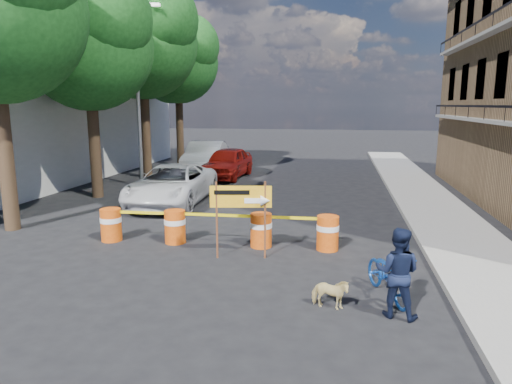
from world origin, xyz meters
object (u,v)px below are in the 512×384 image
at_px(detour_sign, 249,202).
at_px(bicycle, 389,254).
at_px(barrel_far_left, 111,224).
at_px(barrel_mid_right, 261,229).
at_px(dog, 330,293).
at_px(pedestrian, 397,273).
at_px(sedan_silver, 206,157).
at_px(barrel_far_right, 328,232).
at_px(sedan_red, 227,163).
at_px(barrel_mid_left, 175,226).
at_px(suv_white, 172,185).

distance_m(detour_sign, bicycle, 3.62).
bearing_deg(detour_sign, barrel_far_left, 159.25).
relative_size(barrel_mid_right, dog, 1.28).
distance_m(pedestrian, sedan_silver, 18.18).
bearing_deg(bicycle, sedan_silver, 98.33).
bearing_deg(sedan_silver, barrel_far_left, -90.82).
relative_size(barrel_mid_right, sedan_silver, 0.17).
relative_size(barrel_far_left, barrel_far_right, 1.00).
bearing_deg(dog, sedan_red, 30.77).
distance_m(barrel_far_right, pedestrian, 3.83).
xyz_separation_m(bicycle, dog, (-1.10, -0.71, -0.58)).
bearing_deg(barrel_mid_left, suv_white, 111.46).
bearing_deg(barrel_mid_right, bicycle, -42.74).
bearing_deg(sedan_silver, bicycle, -67.52).
bearing_deg(sedan_red, dog, -65.33).
bearing_deg(barrel_far_left, sedan_red, 87.53).
xyz_separation_m(barrel_mid_left, bicycle, (5.33, -2.68, 0.40)).
height_order(detour_sign, pedestrian, detour_sign).
distance_m(suv_white, sedan_red, 6.49).
relative_size(sedan_red, sedan_silver, 0.88).
bearing_deg(barrel_mid_right, detour_sign, -97.78).
height_order(suv_white, sedan_red, sedan_red).
xyz_separation_m(barrel_far_left, sedan_red, (0.49, 11.34, 0.31)).
relative_size(barrel_mid_left, sedan_red, 0.20).
distance_m(barrel_far_left, bicycle, 7.60).
xyz_separation_m(barrel_mid_right, dog, (1.87, -3.46, -0.17)).
xyz_separation_m(dog, sedan_silver, (-7.12, 16.10, 0.56)).
bearing_deg(pedestrian, sedan_red, -51.14).
bearing_deg(barrel_mid_left, detour_sign, -21.88).
bearing_deg(sedan_red, suv_white, -90.95).
xyz_separation_m(barrel_far_right, sedan_silver, (-6.98, 12.60, 0.39)).
xyz_separation_m(barrel_far_left, sedan_silver, (-1.08, 12.83, 0.39)).
relative_size(suv_white, sedan_red, 1.15).
bearing_deg(sedan_red, bicycle, -60.56).
xyz_separation_m(barrel_mid_right, bicycle, (2.97, -2.75, 0.40)).
xyz_separation_m(barrel_mid_right, suv_white, (-4.22, 4.68, 0.26)).
relative_size(barrel_far_left, dog, 1.28).
xyz_separation_m(barrel_mid_left, sedan_red, (-1.32, 11.21, 0.31)).
relative_size(barrel_mid_left, detour_sign, 0.47).
bearing_deg(barrel_mid_left, sedan_silver, 102.80).
bearing_deg(barrel_mid_left, pedestrian, -32.77).
height_order(barrel_far_left, sedan_silver, sedan_silver).
height_order(suv_white, sedan_silver, sedan_silver).
distance_m(detour_sign, pedestrian, 4.12).
height_order(bicycle, dog, bicycle).
bearing_deg(sedan_red, barrel_far_left, -88.61).
relative_size(barrel_far_right, sedan_red, 0.20).
relative_size(dog, sedan_silver, 0.14).
height_order(barrel_far_left, suv_white, suv_white).
height_order(barrel_far_left, sedan_red, sedan_red).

